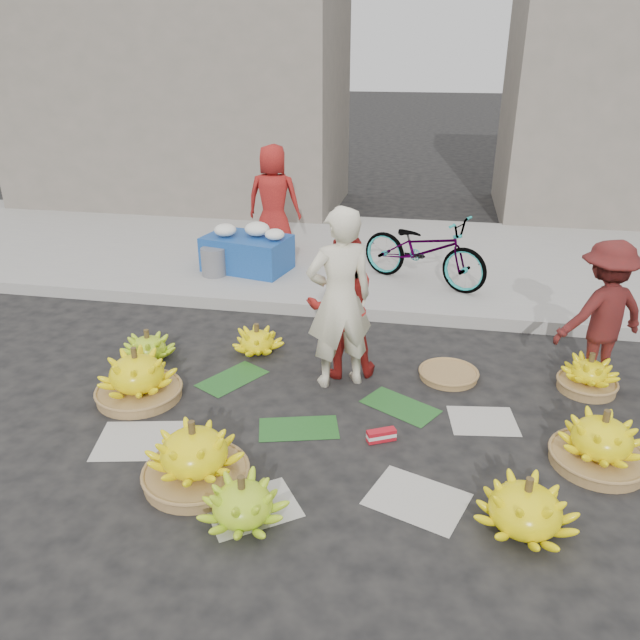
% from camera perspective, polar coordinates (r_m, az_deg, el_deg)
% --- Properties ---
extents(ground, '(80.00, 80.00, 0.00)m').
position_cam_1_polar(ground, '(5.37, -0.44, -8.85)').
color(ground, black).
rests_on(ground, ground).
extents(curb, '(40.00, 0.25, 0.15)m').
position_cam_1_polar(curb, '(7.26, 2.91, 0.93)').
color(curb, gray).
rests_on(curb, ground).
extents(sidewalk, '(40.00, 4.00, 0.12)m').
position_cam_1_polar(sidewalk, '(9.22, 4.75, 5.85)').
color(sidewalk, gray).
rests_on(sidewalk, ground).
extents(building_left, '(6.00, 3.00, 4.00)m').
position_cam_1_polar(building_left, '(12.64, -12.73, 19.26)').
color(building_left, gray).
rests_on(building_left, sidewalk).
extents(newspaper_scatter, '(3.20, 1.80, 0.00)m').
position_cam_1_polar(newspaper_scatter, '(4.73, -2.37, -13.97)').
color(newspaper_scatter, beige).
rests_on(newspaper_scatter, ground).
extents(banana_leaves, '(2.00, 1.00, 0.00)m').
position_cam_1_polar(banana_leaves, '(5.55, -1.06, -7.61)').
color(banana_leaves, '#1A501C').
rests_on(banana_leaves, ground).
extents(banana_bunch_0, '(0.74, 0.74, 0.50)m').
position_cam_1_polar(banana_bunch_0, '(5.76, -16.38, -4.94)').
color(banana_bunch_0, olive).
rests_on(banana_bunch_0, ground).
extents(banana_bunch_1, '(0.69, 0.69, 0.35)m').
position_cam_1_polar(banana_bunch_1, '(4.29, -7.11, -16.14)').
color(banana_bunch_1, '#8CC61C').
rests_on(banana_bunch_1, ground).
extents(banana_bunch_2, '(0.84, 0.84, 0.50)m').
position_cam_1_polar(banana_bunch_2, '(4.63, -11.42, -12.01)').
color(banana_bunch_2, olive).
rests_on(banana_bunch_2, ground).
extents(banana_bunch_3, '(0.75, 0.75, 0.40)m').
position_cam_1_polar(banana_bunch_3, '(4.39, 18.29, -15.89)').
color(banana_bunch_3, '#FFF10C').
rests_on(banana_bunch_3, ground).
extents(banana_bunch_4, '(0.69, 0.69, 0.47)m').
position_cam_1_polar(banana_bunch_4, '(5.16, 24.33, -10.08)').
color(banana_bunch_4, olive).
rests_on(banana_bunch_4, ground).
extents(banana_bunch_5, '(0.51, 0.51, 0.38)m').
position_cam_1_polar(banana_bunch_5, '(6.18, 23.34, -4.66)').
color(banana_bunch_5, olive).
rests_on(banana_bunch_5, ground).
extents(banana_bunch_6, '(0.56, 0.56, 0.32)m').
position_cam_1_polar(banana_bunch_6, '(6.48, -15.46, -2.33)').
color(banana_bunch_6, '#8CC61C').
rests_on(banana_bunch_6, ground).
extents(banana_bunch_7, '(0.49, 0.49, 0.31)m').
position_cam_1_polar(banana_bunch_7, '(6.42, -5.78, -1.82)').
color(banana_bunch_7, '#FFF10C').
rests_on(banana_bunch_7, ground).
extents(basket_spare, '(0.63, 0.63, 0.06)m').
position_cam_1_polar(basket_spare, '(6.07, 11.66, -4.91)').
color(basket_spare, olive).
rests_on(basket_spare, ground).
extents(incense_stack, '(0.24, 0.17, 0.10)m').
position_cam_1_polar(incense_stack, '(5.07, 5.63, -10.44)').
color(incense_stack, red).
rests_on(incense_stack, ground).
extents(vendor_cream, '(0.73, 0.64, 1.68)m').
position_cam_1_polar(vendor_cream, '(5.52, 1.81, 1.92)').
color(vendor_cream, '#EFE6C9').
rests_on(vendor_cream, ground).
extents(vendor_red, '(0.79, 0.69, 1.37)m').
position_cam_1_polar(vendor_red, '(5.76, 2.04, 1.22)').
color(vendor_red, '#AC211A').
rests_on(vendor_red, ground).
extents(man_striped, '(1.02, 0.86, 1.37)m').
position_cam_1_polar(man_striped, '(6.14, 24.42, 0.49)').
color(man_striped, maroon).
rests_on(man_striped, ground).
extents(flower_table, '(1.22, 0.91, 0.64)m').
position_cam_1_polar(flower_table, '(8.42, -6.63, 6.32)').
color(flower_table, navy).
rests_on(flower_table, sidewalk).
extents(grey_bucket, '(0.32, 0.32, 0.37)m').
position_cam_1_polar(grey_bucket, '(8.30, -9.69, 5.28)').
color(grey_bucket, slate).
rests_on(grey_bucket, sidewalk).
extents(flower_vendor, '(0.77, 0.51, 1.54)m').
position_cam_1_polar(flower_vendor, '(8.97, -4.27, 10.88)').
color(flower_vendor, '#AC211A').
rests_on(flower_vendor, sidewalk).
extents(bicycle, '(1.26, 1.78, 0.89)m').
position_cam_1_polar(bicycle, '(7.92, 9.50, 6.38)').
color(bicycle, gray).
rests_on(bicycle, sidewalk).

